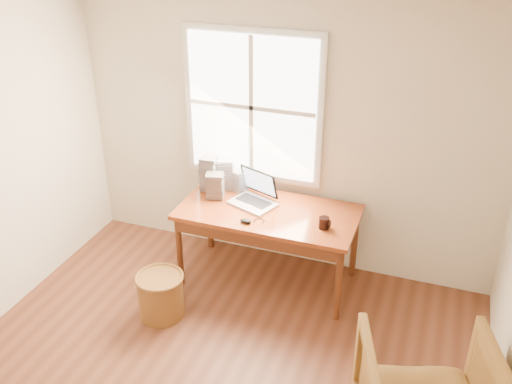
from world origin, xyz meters
TOP-DOWN VIEW (x-y plane):
  - room_shell at (-0.02, 0.16)m, footprint 4.04×4.54m
  - desk at (0.00, 1.80)m, footprint 1.60×0.80m
  - wicker_stool at (-0.70, 1.00)m, footprint 0.46×0.46m
  - laptop at (-0.17, 1.85)m, footprint 0.58×0.59m
  - mouse at (-0.11, 1.53)m, footprint 0.11×0.07m
  - coffee_mug at (0.54, 1.67)m, footprint 0.10×0.10m
  - cd_stack_a at (-0.53, 2.07)m, footprint 0.19×0.18m
  - cd_stack_b at (-0.54, 1.86)m, footprint 0.18×0.17m
  - cd_stack_c at (-0.66, 1.99)m, footprint 0.16×0.14m
  - cd_stack_d at (-0.41, 2.10)m, footprint 0.19×0.18m

SIDE VIEW (x-z plane):
  - wicker_stool at x=-0.70m, z-range 0.00..0.39m
  - desk at x=0.00m, z-range 0.71..0.75m
  - mouse at x=-0.11m, z-range 0.75..0.78m
  - coffee_mug at x=0.54m, z-range 0.75..0.85m
  - cd_stack_d at x=-0.41m, z-range 0.75..0.95m
  - cd_stack_b at x=-0.54m, z-range 0.75..0.99m
  - cd_stack_a at x=-0.53m, z-range 0.75..1.05m
  - laptop at x=-0.17m, z-range 0.75..1.08m
  - cd_stack_c at x=-0.66m, z-range 0.75..1.09m
  - room_shell at x=-0.02m, z-range 0.00..2.64m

